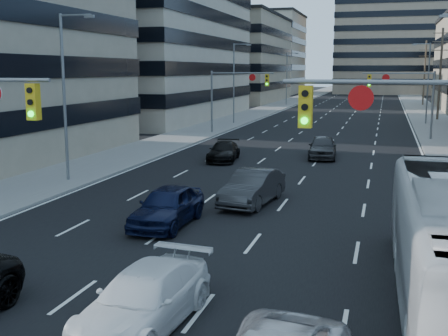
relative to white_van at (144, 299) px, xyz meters
name	(u,v)px	position (x,y,z in m)	size (l,w,h in m)	color
road_surface	(359,96)	(-0.78, 125.08, -0.69)	(18.00, 300.00, 0.02)	black
sidewalk_left	(310,95)	(-12.28, 125.08, -0.63)	(5.00, 300.00, 0.15)	slate
sidewalk_right	(411,96)	(10.72, 125.08, -0.63)	(5.00, 300.00, 0.15)	slate
office_left_mid	(118,6)	(-27.78, 55.08, 13.30)	(26.00, 34.00, 28.00)	#ADA089
office_left_far	(227,60)	(-24.78, 95.08, 7.30)	(20.00, 30.00, 16.00)	gray
bg_block_left	(254,55)	(-28.78, 135.08, 9.30)	(24.00, 24.00, 20.00)	#ADA089
signal_near_right	(440,143)	(6.67, 3.07, 3.63)	(6.59, 0.33, 6.00)	slate
signal_far_left	(235,89)	(-8.46, 40.07, 3.60)	(6.09, 0.33, 6.00)	slate
signal_far_right	(405,91)	(6.90, 40.07, 3.60)	(6.09, 0.33, 6.00)	slate
utility_pole_midblock	(440,72)	(11.42, 61.08, 5.08)	(2.20, 0.28, 11.00)	#4C3D2D
utility_pole_distant	(425,72)	(11.42, 91.08, 5.08)	(2.20, 0.28, 11.00)	#4C3D2D
streetlight_left_near	(67,90)	(-11.12, 15.08, 4.35)	(2.03, 0.22, 9.00)	slate
streetlight_left_mid	(235,79)	(-11.12, 50.08, 4.35)	(2.03, 0.22, 9.00)	slate
streetlight_left_far	(288,76)	(-11.12, 85.08, 4.35)	(2.03, 0.22, 9.00)	slate
streetlight_right_far	(427,79)	(9.56, 55.08, 4.35)	(2.03, 0.22, 9.00)	slate
white_van	(144,299)	(0.00, 0.00, 0.00)	(1.97, 4.83, 1.40)	silver
sedan_blue	(167,206)	(-2.78, 8.45, 0.09)	(1.87, 4.64, 1.58)	black
sedan_grey_center	(253,187)	(-0.36, 12.90, 0.09)	(1.67, 4.78, 1.57)	#2B2B2D
sedan_black_far	(224,151)	(-5.08, 24.47, -0.05)	(1.82, 4.47, 1.30)	black
sedan_grey_right	(323,147)	(1.22, 27.54, 0.09)	(1.86, 4.63, 1.58)	#2F2F31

